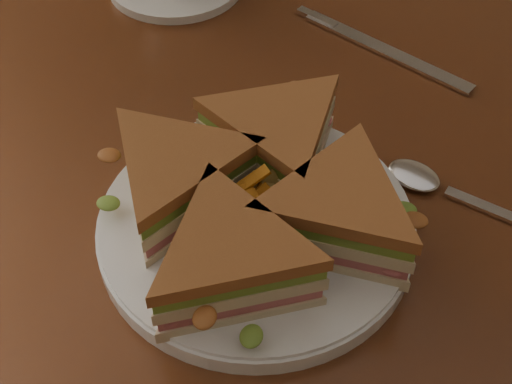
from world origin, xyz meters
TOP-DOWN VIEW (x-y plane):
  - table at (0.00, 0.00)m, footprint 1.20×0.80m
  - plate at (-0.01, -0.05)m, footprint 0.25×0.25m
  - sandwich_wedges at (-0.01, -0.05)m, footprint 0.31×0.31m
  - crisps_mound at (-0.01, -0.05)m, footprint 0.09×0.09m
  - spoon at (0.09, 0.09)m, footprint 0.18×0.04m
  - knife at (-0.06, 0.23)m, footprint 0.22×0.03m

SIDE VIEW (x-z plane):
  - table at x=0.00m, z-range 0.28..1.03m
  - knife at x=-0.06m, z-range 0.75..0.75m
  - spoon at x=0.09m, z-range 0.75..0.76m
  - plate at x=-0.01m, z-range 0.75..0.77m
  - crisps_mound at x=-0.01m, z-range 0.77..0.82m
  - sandwich_wedges at x=-0.01m, z-range 0.77..0.82m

